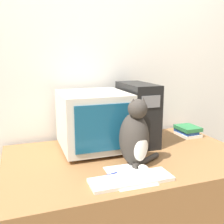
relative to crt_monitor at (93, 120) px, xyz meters
The scene contains 9 objects.
wall_back 0.50m from the crt_monitor, 62.67° to the left, with size 7.00×0.05×2.50m.
desk 0.63m from the crt_monitor, 47.75° to the right, with size 1.56×0.95×0.72m.
crt_monitor is the anchor object (origin of this frame).
computer_tower 0.35m from the crt_monitor, ahead, with size 0.19×0.42×0.45m.
keyboard 0.57m from the crt_monitor, 84.27° to the right, with size 0.44×0.15×0.02m.
cat 0.38m from the crt_monitor, 65.41° to the right, with size 0.29×0.26×0.41m.
book_stack 0.82m from the crt_monitor, ahead, with size 0.16×0.20×0.08m.
pen 0.49m from the crt_monitor, 97.47° to the right, with size 0.15×0.05×0.01m.
paper_sheet 0.52m from the crt_monitor, 81.98° to the right, with size 0.22×0.30×0.00m.
Camera 1 is at (-0.64, -1.02, 1.36)m, focal length 42.00 mm.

